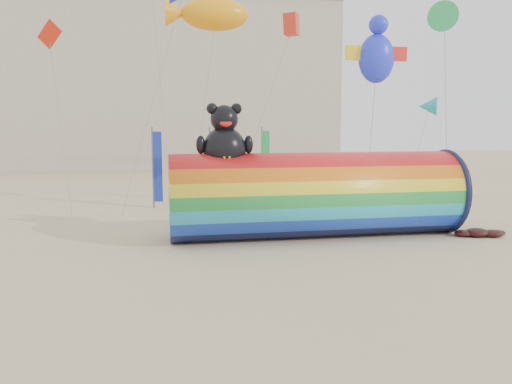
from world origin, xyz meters
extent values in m
plane|color=#CCB58C|center=(0.00, 0.00, 0.00)|extent=(160.00, 160.00, 0.00)
cube|color=#B7AD99|center=(-12.00, 46.00, 10.00)|extent=(60.00, 15.00, 20.00)
cube|color=#28303D|center=(-12.00, 38.44, 10.50)|extent=(59.50, 0.12, 17.00)
cube|color=#B2ADA0|center=(-12.00, 46.00, 20.30)|extent=(60.40, 15.40, 0.60)
cylinder|color=red|center=(3.68, 2.98, 2.00)|extent=(13.74, 4.01, 4.01)
torus|color=#0F1438|center=(10.41, 2.98, 2.00)|extent=(0.27, 4.20, 4.20)
cylinder|color=black|center=(10.57, 2.98, 2.00)|extent=(0.07, 3.97, 3.97)
ellipsoid|color=black|center=(-0.67, 2.98, 4.18)|extent=(1.96, 1.75, 2.06)
ellipsoid|color=#F3F519|center=(-0.67, 2.35, 4.07)|extent=(1.01, 0.44, 0.88)
sphere|color=black|center=(-0.67, 2.98, 5.55)|extent=(1.26, 1.26, 1.26)
sphere|color=black|center=(-1.22, 2.98, 6.01)|extent=(0.50, 0.50, 0.50)
sphere|color=black|center=(-0.12, 2.98, 6.01)|extent=(0.50, 0.50, 0.50)
ellipsoid|color=red|center=(-0.67, 2.47, 5.38)|extent=(0.55, 0.20, 0.35)
ellipsoid|color=black|center=(-1.76, 2.87, 4.41)|extent=(0.41, 0.41, 0.82)
ellipsoid|color=black|center=(0.42, 2.87, 4.41)|extent=(0.41, 0.41, 0.82)
imported|color=slate|center=(10.21, 3.65, 0.89)|extent=(0.73, 0.56, 1.78)
ellipsoid|color=#3F0F0B|center=(11.23, 1.39, 0.20)|extent=(1.17, 0.99, 0.41)
ellipsoid|color=#3F0F0B|center=(11.93, 1.19, 0.17)|extent=(0.99, 0.84, 0.34)
ellipsoid|color=#3F0F0B|center=(10.63, 1.54, 0.16)|extent=(0.91, 0.77, 0.32)
ellipsoid|color=#3F0F0B|center=(11.53, 1.79, 0.14)|extent=(0.78, 0.66, 0.27)
ellipsoid|color=#3F0F0B|center=(12.43, 1.49, 0.13)|extent=(0.73, 0.62, 0.25)
cylinder|color=#59595E|center=(-4.04, 12.92, 2.60)|extent=(0.10, 0.10, 5.20)
cube|color=#162BA7|center=(-3.73, 12.92, 2.65)|extent=(0.56, 0.06, 4.50)
cylinder|color=#59595E|center=(-0.20, 14.90, 2.60)|extent=(0.10, 0.10, 5.20)
cube|color=red|center=(0.11, 14.90, 2.65)|extent=(0.56, 0.06, 4.50)
cylinder|color=#59595E|center=(4.06, 17.78, 2.60)|extent=(0.10, 0.10, 5.20)
cube|color=green|center=(4.37, 17.78, 2.65)|extent=(0.56, 0.06, 4.50)
ellipsoid|color=#FF9F0D|center=(-0.53, 7.72, 11.10)|extent=(3.60, 1.69, 1.69)
ellipsoid|color=#2230F2|center=(5.23, 0.05, 7.97)|extent=(1.48, 1.15, 1.98)
cube|color=red|center=(-9.22, 9.62, 10.13)|extent=(0.93, 0.06, 1.30)
cube|color=red|center=(3.86, 8.52, 10.90)|extent=(0.73, 0.73, 1.17)
cone|color=#18B4C0|center=(13.35, 10.13, 6.50)|extent=(1.23, 1.23, 1.11)
cone|color=#29C05B|center=(10.30, 3.53, 10.45)|extent=(1.45, 1.45, 1.31)
camera|label=1|loc=(-3.51, -19.55, 5.22)|focal=35.00mm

